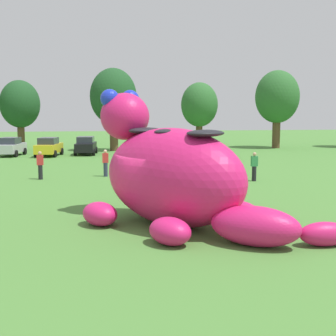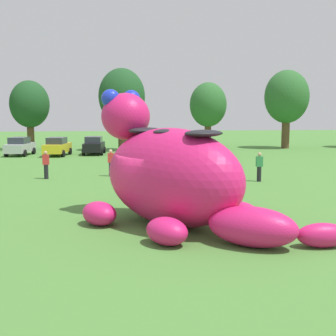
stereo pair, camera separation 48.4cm
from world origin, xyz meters
name	(u,v)px [view 1 (the left image)]	position (x,y,z in m)	size (l,w,h in m)	color
ground_plane	(150,223)	(0.00, 0.00, 0.00)	(160.00, 160.00, 0.00)	#4C8438
giant_inflatable_creature	(173,175)	(0.78, -0.28, 1.81)	(8.49, 7.80, 4.96)	#E01E6B
car_silver	(11,147)	(-10.06, 27.22, 0.86)	(2.38, 4.30, 1.72)	#B7BABF
car_yellow	(49,147)	(-6.54, 26.50, 0.86)	(2.40, 4.31, 1.72)	yellow
car_black	(86,146)	(-3.21, 27.56, 0.86)	(2.18, 4.22, 1.72)	black
tree_mid_left	(20,105)	(-10.18, 33.59, 4.83)	(4.16, 4.16, 7.38)	brown
tree_centre_left	(113,97)	(-0.42, 31.37, 5.60)	(4.83, 4.83, 8.57)	brown
tree_centre	(199,105)	(9.29, 33.97, 4.81)	(4.14, 4.14, 7.36)	brown
tree_centre_right	(277,97)	(17.81, 32.33, 5.67)	(4.88, 4.88, 8.67)	brown
spectator_near_inflatable	(254,167)	(7.18, 9.22, 0.85)	(0.38, 0.26, 1.71)	black
spectator_mid_field	(105,163)	(-1.50, 12.44, 0.85)	(0.38, 0.26, 1.71)	#2D334C
spectator_by_cars	(40,165)	(-5.42, 11.75, 0.85)	(0.38, 0.26, 1.71)	black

